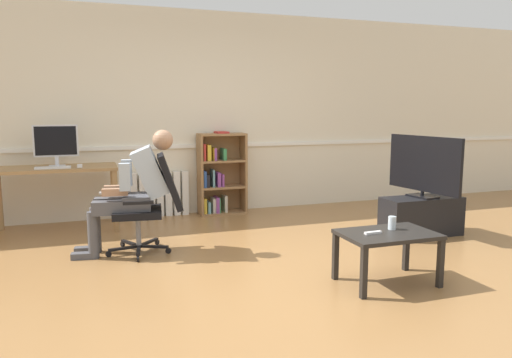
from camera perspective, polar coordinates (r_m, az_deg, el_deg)
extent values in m
plane|color=olive|center=(4.36, 1.83, -10.81)|extent=(18.00, 18.00, 0.00)
cube|color=beige|center=(6.66, -6.36, 7.64)|extent=(12.00, 0.10, 2.70)
cube|color=white|center=(6.61, -6.17, 3.91)|extent=(12.00, 0.03, 0.05)
cube|color=#9E7547|center=(5.83, -16.18, -2.54)|extent=(0.06, 0.06, 0.72)
cube|color=#9E7547|center=(6.36, -16.44, -1.66)|extent=(0.06, 0.06, 0.72)
cube|color=#9E7547|center=(6.04, -22.56, 1.15)|extent=(1.37, 0.61, 0.04)
cube|color=silver|center=(6.10, -22.35, 1.45)|extent=(0.18, 0.14, 0.01)
cube|color=silver|center=(6.11, -22.37, 2.00)|extent=(0.04, 0.02, 0.10)
cube|color=silver|center=(6.09, -22.50, 4.19)|extent=(0.49, 0.02, 0.37)
cube|color=black|center=(6.08, -22.51, 4.18)|extent=(0.45, 0.00, 0.33)
cube|color=white|center=(5.90, -22.78, 1.26)|extent=(0.38, 0.12, 0.02)
cube|color=white|center=(5.91, -20.03, 1.47)|extent=(0.06, 0.10, 0.03)
cube|color=olive|center=(6.47, -6.60, 0.48)|extent=(0.03, 0.28, 1.09)
cube|color=olive|center=(6.63, -1.48, 0.72)|extent=(0.03, 0.28, 1.09)
cube|color=olive|center=(6.68, -4.32, 0.75)|extent=(0.61, 0.02, 1.09)
cube|color=olive|center=(6.64, -3.96, -3.95)|extent=(0.57, 0.28, 0.03)
cube|color=olive|center=(6.57, -3.99, -0.93)|extent=(0.57, 0.28, 0.03)
cube|color=olive|center=(6.52, -4.03, 2.14)|extent=(0.57, 0.28, 0.03)
cube|color=olive|center=(6.49, -4.06, 5.25)|extent=(0.57, 0.28, 0.03)
cube|color=gold|center=(6.56, -6.12, -3.12)|extent=(0.04, 0.19, 0.20)
cube|color=#2D519E|center=(6.49, -6.15, 0.02)|extent=(0.03, 0.19, 0.22)
cube|color=red|center=(6.45, -6.21, 3.16)|extent=(0.03, 0.19, 0.22)
cube|color=#6699A3|center=(6.57, -5.66, -3.31)|extent=(0.04, 0.19, 0.15)
cube|color=black|center=(6.52, -5.78, -0.17)|extent=(0.04, 0.19, 0.17)
cube|color=gold|center=(6.46, -5.68, 3.12)|extent=(0.05, 0.19, 0.21)
cube|color=beige|center=(6.59, -5.06, -3.05)|extent=(0.04, 0.19, 0.20)
cube|color=#6699A3|center=(6.52, -5.15, 0.13)|extent=(0.03, 0.19, 0.23)
cube|color=gold|center=(6.50, -5.03, 2.96)|extent=(0.04, 0.19, 0.17)
cube|color=#89428E|center=(6.58, -4.68, -3.00)|extent=(0.04, 0.19, 0.21)
cube|color=#89428E|center=(6.53, -4.51, -0.03)|extent=(0.05, 0.19, 0.19)
cube|color=#89428E|center=(6.48, -4.95, 2.95)|extent=(0.03, 0.19, 0.17)
cube|color=#38844C|center=(6.60, -4.52, -3.02)|extent=(0.04, 0.19, 0.20)
cube|color=#89428E|center=(6.56, -4.07, -0.10)|extent=(0.03, 0.19, 0.17)
cube|color=#38844C|center=(6.51, -3.86, 2.94)|extent=(0.04, 0.19, 0.15)
cube|color=beige|center=(6.63, -3.72, -2.86)|extent=(0.04, 0.19, 0.22)
cube|color=red|center=(6.52, -4.08, 5.50)|extent=(0.16, 0.22, 0.02)
cube|color=white|center=(6.50, -14.18, -1.92)|extent=(0.09, 0.08, 0.59)
cube|color=white|center=(6.51, -13.20, -1.87)|extent=(0.09, 0.08, 0.59)
cube|color=white|center=(6.53, -12.22, -1.82)|extent=(0.09, 0.08, 0.59)
cube|color=white|center=(6.54, -11.24, -1.77)|extent=(0.09, 0.08, 0.59)
cube|color=white|center=(6.56, -10.27, -1.72)|extent=(0.09, 0.08, 0.59)
cube|color=white|center=(6.57, -9.30, -1.67)|extent=(0.09, 0.08, 0.59)
cube|color=white|center=(6.59, -8.34, -1.62)|extent=(0.09, 0.08, 0.59)
cube|color=black|center=(4.87, -13.66, -8.17)|extent=(0.08, 0.30, 0.02)
cylinder|color=black|center=(4.73, -13.71, -9.12)|extent=(0.03, 0.06, 0.06)
cube|color=black|center=(4.96, -11.96, -7.79)|extent=(0.29, 0.16, 0.02)
cylinder|color=black|center=(4.93, -10.27, -8.31)|extent=(0.06, 0.04, 0.06)
cube|color=black|center=(5.12, -12.56, -7.28)|extent=(0.23, 0.24, 0.02)
cylinder|color=black|center=(5.25, -11.56, -7.30)|extent=(0.05, 0.06, 0.06)
cube|color=black|center=(5.13, -14.55, -7.33)|extent=(0.17, 0.28, 0.02)
cylinder|color=black|center=(5.26, -15.43, -7.39)|extent=(0.05, 0.06, 0.06)
cube|color=black|center=(4.97, -15.28, -7.86)|extent=(0.30, 0.09, 0.02)
cylinder|color=black|center=(4.95, -16.96, -8.46)|extent=(0.06, 0.03, 0.06)
cylinder|color=gray|center=(4.97, -13.67, -5.91)|extent=(0.05, 0.05, 0.30)
cube|color=black|center=(4.93, -13.74, -3.82)|extent=(0.52, 0.52, 0.07)
cube|color=black|center=(4.87, -10.10, -0.26)|extent=(0.29, 0.46, 0.55)
cube|color=black|center=(5.15, -13.47, -1.63)|extent=(0.28, 0.08, 0.03)
cube|color=black|center=(4.64, -13.67, -2.74)|extent=(0.28, 0.08, 0.03)
cube|color=#4C4C51|center=(4.91, -13.78, -2.62)|extent=(0.30, 0.37, 0.14)
cube|color=#A3B2C1|center=(4.86, -12.35, 0.80)|extent=(0.41, 0.39, 0.52)
sphere|color=#A87A5B|center=(4.82, -10.91, 4.54)|extent=(0.20, 0.20, 0.20)
cube|color=white|center=(4.91, -17.09, -1.56)|extent=(0.15, 0.06, 0.02)
cube|color=#4C4C51|center=(5.02, -16.11, -2.81)|extent=(0.43, 0.18, 0.13)
cylinder|color=#4C4C51|center=(5.10, -18.35, -5.71)|extent=(0.10, 0.10, 0.46)
cube|color=#4C4C51|center=(5.16, -19.36, -7.86)|extent=(0.23, 0.12, 0.06)
cube|color=#4C4C51|center=(4.83, -16.30, -3.26)|extent=(0.43, 0.18, 0.13)
cylinder|color=#4C4C51|center=(4.91, -18.62, -6.27)|extent=(0.10, 0.10, 0.46)
cube|color=#4C4C51|center=(4.97, -19.66, -8.50)|extent=(0.23, 0.12, 0.06)
cube|color=#A3B2C1|center=(5.03, -14.96, 0.73)|extent=(0.11, 0.09, 0.26)
cube|color=#A87A5B|center=(4.99, -16.08, -1.12)|extent=(0.25, 0.10, 0.07)
cube|color=#A3B2C1|center=(4.71, -15.19, 0.22)|extent=(0.11, 0.09, 0.26)
cube|color=#A87A5B|center=(4.80, -16.26, -1.50)|extent=(0.25, 0.10, 0.07)
cube|color=black|center=(5.79, 18.86, -4.16)|extent=(0.91, 0.36, 0.44)
cube|color=black|center=(5.75, 18.97, -1.94)|extent=(0.24, 0.35, 0.02)
cylinder|color=black|center=(5.74, 18.99, -1.59)|extent=(0.04, 0.04, 0.05)
cube|color=black|center=(5.70, 19.15, 1.71)|extent=(0.18, 1.01, 0.62)
cube|color=#9EBCF4|center=(5.71, 19.30, 1.72)|extent=(0.14, 0.95, 0.57)
cube|color=black|center=(3.80, 12.57, -10.77)|extent=(0.04, 0.04, 0.40)
cube|color=black|center=(4.20, 20.88, -9.27)|extent=(0.04, 0.04, 0.40)
cube|color=black|center=(4.53, 17.25, -7.79)|extent=(0.04, 0.04, 0.40)
cube|color=black|center=(4.17, 9.33, -8.95)|extent=(0.04, 0.04, 0.40)
cube|color=black|center=(4.10, 15.24, -6.29)|extent=(0.76, 0.50, 0.03)
cylinder|color=silver|center=(4.20, 15.72, -4.99)|extent=(0.07, 0.07, 0.11)
cube|color=white|center=(4.02, 13.61, -6.16)|extent=(0.15, 0.04, 0.02)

